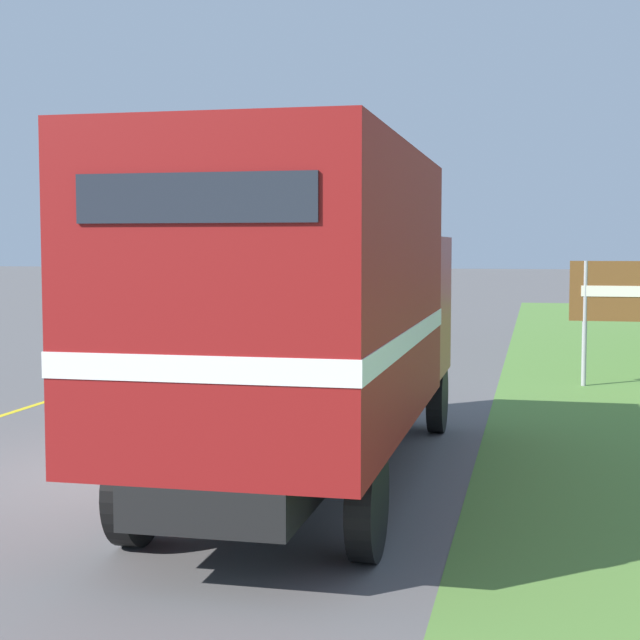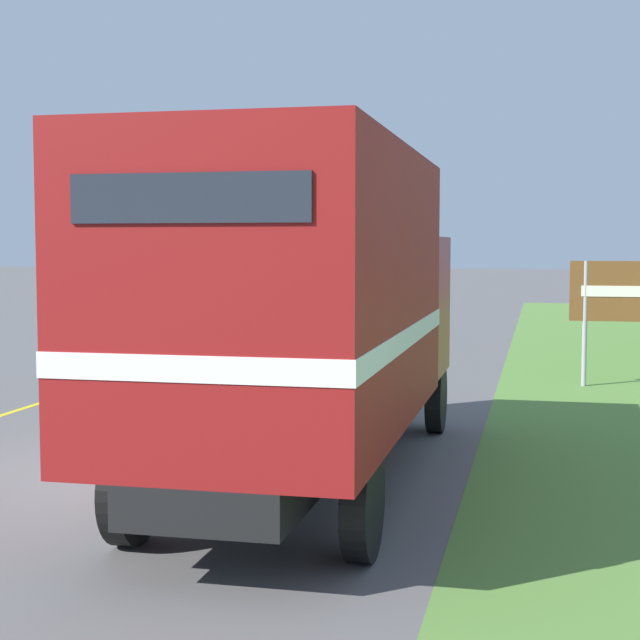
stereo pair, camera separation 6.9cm
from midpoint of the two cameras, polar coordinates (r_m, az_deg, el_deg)
name	(u,v)px [view 2 (the right image)]	position (r m, az deg, el deg)	size (l,w,h in m)	color
ground_plane	(146,472)	(11.75, -9.91, -8.71)	(200.00, 200.00, 0.00)	#5B5959
edge_line_yellow	(165,364)	(22.16, -8.90, -2.53)	(0.12, 50.87, 0.01)	yellow
centre_dash_near	(169,459)	(12.40, -8.63, -7.99)	(0.12, 2.60, 0.01)	white
centre_dash_mid_a	(298,385)	(18.60, -1.19, -3.79)	(0.12, 2.60, 0.01)	white
centre_dash_mid_b	(361,349)	(25.01, 2.46, -1.69)	(0.12, 2.60, 0.01)	white
centre_dash_far	(398,328)	(31.49, 4.62, -0.45)	(0.12, 2.60, 0.01)	white
centre_dash_farthest	(422,314)	(38.02, 6.03, 0.37)	(0.12, 2.60, 0.01)	white
horse_trailer_truck	(307,305)	(10.57, -0.59, 0.87)	(2.44, 7.82, 3.60)	black
lead_car_white	(305,304)	(27.07, -0.82, 0.94)	(1.80, 4.40, 2.05)	black
highway_sign	(625,296)	(19.02, 17.44, 1.36)	(1.93, 0.09, 2.69)	#9E9EA3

